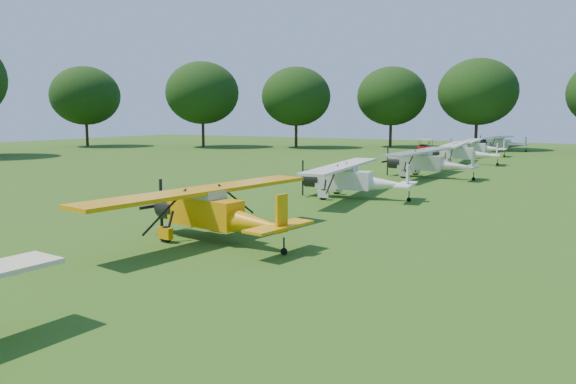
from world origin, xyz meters
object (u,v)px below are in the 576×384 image
object	(u,v)px
aircraft_6	(476,146)
aircraft_2	(214,209)
golf_cart	(425,148)
aircraft_3	(352,177)
aircraft_4	(427,161)
aircraft_7	(502,142)
aircraft_5	(461,151)

from	to	relation	value
aircraft_6	aircraft_2	bearing A→B (deg)	-93.47
aircraft_2	golf_cart	world-z (taller)	aircraft_2
aircraft_3	aircraft_4	distance (m)	13.31
aircraft_7	golf_cart	distance (m)	11.36
aircraft_7	aircraft_5	bearing A→B (deg)	-82.48
aircraft_6	aircraft_7	distance (m)	11.81
aircraft_2	aircraft_7	world-z (taller)	aircraft_2
aircraft_4	aircraft_7	world-z (taller)	aircraft_4
aircraft_4	golf_cart	size ratio (longest dim) A/B	5.94
aircraft_4	aircraft_7	size ratio (longest dim) A/B	1.14
aircraft_7	golf_cart	xyz separation A→B (m)	(-8.76, -7.21, -0.64)
aircraft_3	aircraft_6	size ratio (longest dim) A/B	1.08
aircraft_2	aircraft_4	distance (m)	26.87
aircraft_2	aircraft_3	world-z (taller)	aircraft_2
aircraft_3	aircraft_7	xyz separation A→B (m)	(1.39, 50.83, -0.10)
aircraft_5	aircraft_7	distance (m)	23.90
aircraft_5	aircraft_6	bearing A→B (deg)	88.70
aircraft_6	aircraft_3	bearing A→B (deg)	-93.06
aircraft_5	aircraft_4	bearing A→B (deg)	-93.96
aircraft_3	aircraft_7	bearing A→B (deg)	82.39
aircraft_4	golf_cart	xyz separation A→B (m)	(-8.45, 30.35, -0.82)
aircraft_3	aircraft_4	size ratio (longest dim) A/B	0.94
aircraft_4	aircraft_7	distance (m)	37.57
aircraft_4	aircraft_6	world-z (taller)	aircraft_4
aircraft_6	golf_cart	bearing A→B (deg)	145.91
aircraft_3	aircraft_5	bearing A→B (deg)	82.12
aircraft_2	aircraft_3	distance (m)	13.57
aircraft_2	aircraft_6	bearing A→B (deg)	99.01
aircraft_2	aircraft_3	size ratio (longest dim) A/B	1.04
aircraft_6	golf_cart	world-z (taller)	aircraft_6
aircraft_2	aircraft_3	bearing A→B (deg)	97.83
golf_cart	aircraft_5	bearing A→B (deg)	-62.22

